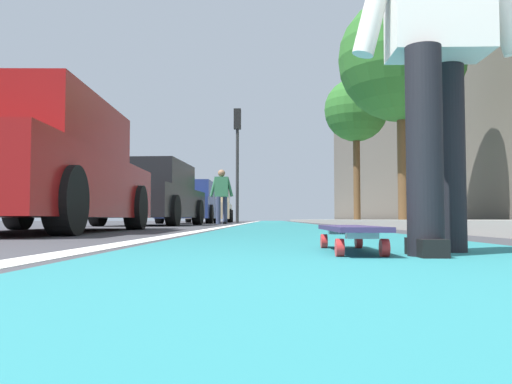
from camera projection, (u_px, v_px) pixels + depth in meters
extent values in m
plane|color=#38383D|center=(284.00, 226.00, 10.78)|extent=(80.00, 80.00, 0.00)
cube|color=#237075|center=(276.00, 222.00, 24.76)|extent=(56.00, 1.99, 0.00)
cube|color=silver|center=(248.00, 223.00, 20.80)|extent=(52.00, 0.16, 0.01)
cube|color=#9E9B93|center=(365.00, 221.00, 18.70)|extent=(52.00, 3.20, 0.14)
cube|color=#5A534A|center=(405.00, 127.00, 22.84)|extent=(40.00, 1.20, 8.32)
cylinder|color=red|center=(324.00, 241.00, 2.61)|extent=(0.07, 0.03, 0.07)
cylinder|color=red|center=(359.00, 241.00, 2.60)|extent=(0.07, 0.03, 0.07)
cylinder|color=red|center=(340.00, 248.00, 2.01)|extent=(0.07, 0.03, 0.07)
cylinder|color=red|center=(384.00, 248.00, 2.01)|extent=(0.07, 0.03, 0.07)
cube|color=silver|center=(341.00, 232.00, 2.61)|extent=(0.06, 0.12, 0.02)
cube|color=silver|center=(362.00, 235.00, 2.01)|extent=(0.06, 0.12, 0.02)
cube|color=#33284C|center=(350.00, 228.00, 2.31)|extent=(0.84, 0.20, 0.02)
cylinder|color=black|center=(424.00, 151.00, 2.05)|extent=(0.14, 0.14, 0.82)
cylinder|color=black|center=(449.00, 158.00, 2.31)|extent=(0.14, 0.14, 0.82)
cube|color=black|center=(426.00, 248.00, 2.03)|extent=(0.26, 0.10, 0.07)
cube|color=maroon|center=(37.00, 186.00, 5.96)|extent=(4.56, 1.87, 0.70)
cube|color=maroon|center=(33.00, 127.00, 5.84)|extent=(2.53, 1.66, 0.60)
cube|color=#4C606B|center=(71.00, 143.00, 7.08)|extent=(0.09, 1.50, 0.51)
cylinder|color=black|center=(19.00, 208.00, 7.33)|extent=(0.62, 0.24, 0.61)
cylinder|color=black|center=(136.00, 208.00, 7.35)|extent=(0.62, 0.24, 0.61)
cylinder|color=black|center=(66.00, 200.00, 4.56)|extent=(0.62, 0.24, 0.61)
cube|color=black|center=(153.00, 203.00, 12.63)|extent=(4.66, 1.93, 0.70)
cube|color=black|center=(152.00, 175.00, 12.51)|extent=(2.59, 1.69, 0.60)
cube|color=#4C606B|center=(165.00, 179.00, 13.77)|extent=(0.11, 1.50, 0.51)
cylinder|color=black|center=(138.00, 212.00, 14.09)|extent=(0.67, 0.25, 0.66)
cylinder|color=black|center=(198.00, 212.00, 13.97)|extent=(0.67, 0.25, 0.66)
cylinder|color=black|center=(98.00, 211.00, 11.26)|extent=(0.67, 0.25, 0.66)
cylinder|color=black|center=(173.00, 210.00, 11.14)|extent=(0.67, 0.25, 0.66)
cube|color=navy|center=(190.00, 209.00, 18.74)|extent=(4.18, 1.75, 0.70)
cube|color=navy|center=(190.00, 190.00, 18.63)|extent=(2.30, 1.61, 0.60)
cube|color=#4C606B|center=(194.00, 192.00, 19.78)|extent=(0.04, 1.53, 0.51)
cylinder|color=black|center=(174.00, 215.00, 20.04)|extent=(0.64, 0.22, 0.63)
cylinder|color=black|center=(217.00, 215.00, 20.01)|extent=(0.64, 0.22, 0.63)
cylinder|color=black|center=(160.00, 214.00, 17.46)|extent=(0.64, 0.22, 0.63)
cylinder|color=black|center=(209.00, 214.00, 17.42)|extent=(0.64, 0.22, 0.63)
cube|color=tan|center=(211.00, 211.00, 24.68)|extent=(4.51, 2.07, 0.70)
cube|color=tan|center=(211.00, 197.00, 24.56)|extent=(2.51, 1.83, 0.60)
cube|color=#4C606B|center=(212.00, 198.00, 25.78)|extent=(0.11, 1.65, 0.51)
cylinder|color=black|center=(194.00, 216.00, 26.02)|extent=(0.62, 0.25, 0.61)
cylinder|color=black|center=(231.00, 216.00, 26.05)|extent=(0.62, 0.25, 0.61)
cylinder|color=black|center=(188.00, 216.00, 23.28)|extent=(0.62, 0.25, 0.61)
cylinder|color=black|center=(229.00, 216.00, 23.31)|extent=(0.62, 0.25, 0.61)
cylinder|color=#2D2D2D|center=(237.00, 176.00, 20.62)|extent=(0.12, 0.12, 3.68)
cube|color=black|center=(237.00, 119.00, 20.74)|extent=(0.24, 0.28, 0.80)
sphere|color=#360606|center=(238.00, 113.00, 20.88)|extent=(0.16, 0.16, 0.16)
sphere|color=gold|center=(238.00, 120.00, 20.87)|extent=(0.16, 0.16, 0.16)
sphere|color=black|center=(238.00, 126.00, 20.86)|extent=(0.16, 0.16, 0.16)
cylinder|color=brown|center=(403.00, 164.00, 11.80)|extent=(0.25, 0.25, 2.78)
sphere|color=#2D6B28|center=(402.00, 59.00, 11.92)|extent=(2.84, 2.84, 2.84)
cylinder|color=brown|center=(357.00, 177.00, 18.04)|extent=(0.23, 0.23, 3.15)
sphere|color=#2D6B28|center=(356.00, 110.00, 18.16)|extent=(2.18, 2.18, 2.18)
cylinder|color=#384260|center=(225.00, 210.00, 16.08)|extent=(0.14, 0.14, 0.83)
cylinder|color=#384260|center=(218.00, 210.00, 15.82)|extent=(0.14, 0.14, 0.83)
cube|color=black|center=(225.00, 223.00, 16.06)|extent=(0.26, 0.10, 0.07)
cube|color=#33724C|center=(221.00, 187.00, 16.00)|extent=(0.24, 0.40, 0.61)
cylinder|color=#33724C|center=(229.00, 187.00, 15.99)|extent=(0.09, 0.24, 0.61)
cylinder|color=#33724C|center=(214.00, 187.00, 16.01)|extent=(0.09, 0.24, 0.61)
sphere|color=#936B4C|center=(222.00, 173.00, 16.02)|extent=(0.22, 0.22, 0.22)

